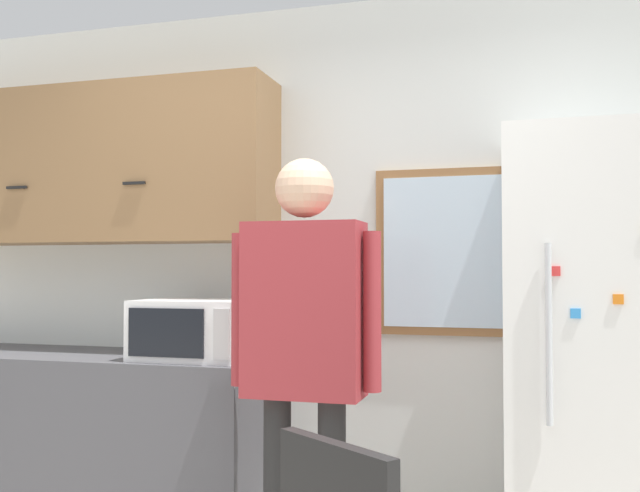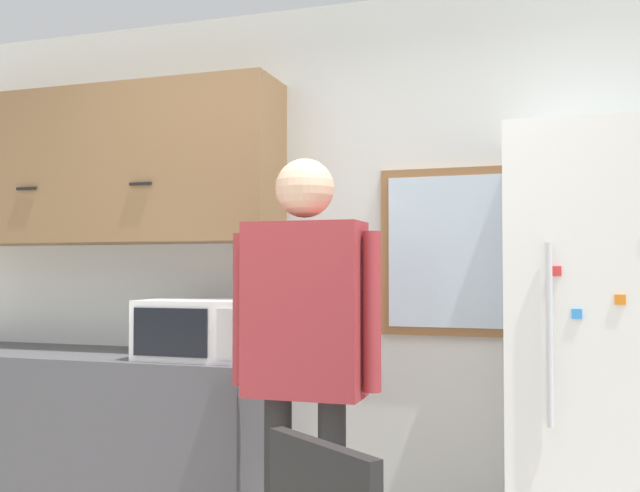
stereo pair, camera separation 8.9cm
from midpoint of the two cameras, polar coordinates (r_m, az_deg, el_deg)
The scene contains 7 objects.
back_wall at distance 3.65m, azimuth 1.73°, elevation -1.70°, with size 6.00×0.06×2.70m.
counter at distance 3.97m, azimuth -17.49°, elevation -14.65°, with size 1.96×0.62×0.91m.
upper_cabinets at distance 4.01m, azimuth -16.25°, elevation 6.05°, with size 1.96×0.39×0.82m.
microwave at distance 3.48m, azimuth -8.86°, elevation -6.59°, with size 0.53×0.41×0.28m.
person at distance 2.84m, azimuth -0.33°, elevation -6.73°, with size 0.62×0.24×1.78m.
refrigerator at distance 3.14m, azimuth 22.40°, elevation -8.84°, with size 0.73×0.75×1.90m.
window at distance 3.49m, azimuth 11.35°, elevation -0.44°, with size 0.70×0.05×0.81m.
Camera 2 is at (1.05, -1.65, 1.34)m, focal length 40.00 mm.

